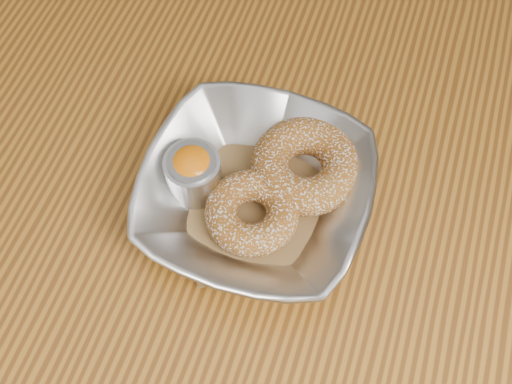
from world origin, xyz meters
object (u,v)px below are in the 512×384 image
(table, at_px, (264,220))
(serving_bowl, at_px, (256,194))
(donut_back, at_px, (305,166))
(ramekin, at_px, (193,172))
(donut_front, at_px, (252,213))

(table, xyz_separation_m, serving_bowl, (0.00, -0.03, 0.13))
(table, bearing_deg, serving_bowl, -88.79)
(serving_bowl, relative_size, donut_back, 2.03)
(ramekin, bearing_deg, donut_back, 24.83)
(table, distance_m, donut_front, 0.14)
(table, height_order, ramekin, ramekin)
(donut_back, bearing_deg, ramekin, -155.17)
(donut_front, bearing_deg, donut_back, 62.09)
(donut_front, relative_size, ramekin, 1.61)
(donut_back, xyz_separation_m, donut_front, (-0.03, -0.06, -0.00))
(serving_bowl, bearing_deg, table, 91.21)
(table, distance_m, donut_back, 0.13)
(serving_bowl, xyz_separation_m, donut_front, (0.00, -0.02, -0.00))
(serving_bowl, relative_size, ramekin, 3.92)
(donut_back, bearing_deg, donut_front, -117.91)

